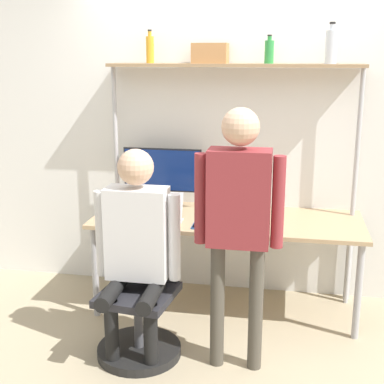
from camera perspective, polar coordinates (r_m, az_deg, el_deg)
ground_plane at (r=4.03m, az=2.90°, el=-14.59°), size 12.00×12.00×0.00m
wall_back at (r=4.36m, az=4.53°, el=6.49°), size 8.00×0.06×2.70m
desk at (r=4.12m, az=3.75°, el=-3.61°), size 2.04×0.76×0.74m
shelf_unit at (r=4.17m, az=4.36°, el=9.63°), size 1.94×0.25×1.89m
monitor at (r=4.32m, az=-3.18°, el=1.96°), size 0.64×0.22×0.48m
laptop at (r=3.99m, az=-3.15°, el=-2.34°), size 0.29×0.22×0.21m
cell_phone at (r=3.89m, az=0.56°, el=-3.61°), size 0.07×0.15×0.01m
office_chair at (r=3.67m, az=-5.48°, el=-12.81°), size 0.56×0.56×0.91m
person_seated at (r=3.41m, az=-5.99°, el=-5.02°), size 0.56×0.47×1.39m
person_standing at (r=3.22m, az=5.01°, el=-1.74°), size 0.54×0.22×1.66m
bottle_amber at (r=4.27m, az=-4.50°, el=14.96°), size 0.06×0.06×0.25m
bottle_clear at (r=4.14m, az=14.63°, el=14.82°), size 0.09×0.09×0.29m
bottle_green at (r=4.14m, az=8.24°, el=14.63°), size 0.07×0.07×0.21m
storage_box at (r=4.18m, az=1.96°, el=14.57°), size 0.27×0.18×0.15m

